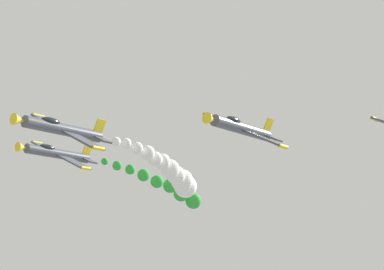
% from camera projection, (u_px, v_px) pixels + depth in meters
% --- Properties ---
extents(airplane_lead, '(8.74, 10.35, 4.53)m').
position_uv_depth(airplane_lead, '(63.00, 129.00, 60.18)').
color(airplane_lead, '#474C56').
extents(smoke_trail_lead, '(5.61, 18.11, 4.78)m').
position_uv_depth(smoke_trail_lead, '(174.00, 174.00, 76.30)').
color(smoke_trail_lead, white).
extents(airplane_left_inner, '(8.75, 10.35, 4.50)m').
position_uv_depth(airplane_left_inner, '(241.00, 128.00, 61.68)').
color(airplane_left_inner, '#474C56').
extents(airplane_right_inner, '(8.87, 10.35, 4.25)m').
position_uv_depth(airplane_right_inner, '(57.00, 153.00, 74.86)').
color(airplane_right_inner, '#474C56').
extents(smoke_trail_right_inner, '(3.04, 18.13, 5.22)m').
position_uv_depth(smoke_trail_right_inner, '(170.00, 188.00, 89.14)').
color(smoke_trail_right_inner, green).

